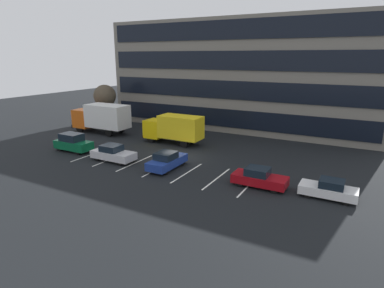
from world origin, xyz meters
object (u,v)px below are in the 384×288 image
(box_truck_orange, at_px, (102,117))
(suv_forest, at_px, (73,143))
(sedan_white, at_px, (329,189))
(sedan_maroon, at_px, (259,178))
(sedan_silver, at_px, (113,153))
(bare_tree, at_px, (105,96))
(box_truck_yellow_all, at_px, (174,128))
(sedan_navy, at_px, (167,161))

(box_truck_orange, relative_size, suv_forest, 1.95)
(sedan_white, bearing_deg, sedan_maroon, -176.42)
(sedan_silver, xyz_separation_m, bare_tree, (-11.94, 11.96, 3.53))
(box_truck_yellow_all, height_order, sedan_white, box_truck_yellow_all)
(box_truck_orange, xyz_separation_m, sedan_silver, (9.26, -8.29, -1.38))
(sedan_white, bearing_deg, box_truck_orange, 165.26)
(sedan_silver, bearing_deg, sedan_maroon, 2.05)
(sedan_navy, distance_m, sedan_white, 13.42)
(sedan_white, relative_size, bare_tree, 0.66)
(box_truck_yellow_all, xyz_separation_m, bare_tree, (-13.68, 3.73, 2.42))
(suv_forest, bearing_deg, sedan_maroon, -0.05)
(box_truck_yellow_all, distance_m, suv_forest, 10.94)
(box_truck_yellow_all, bearing_deg, bare_tree, 164.75)
(sedan_navy, bearing_deg, bare_tree, 147.27)
(bare_tree, bearing_deg, sedan_navy, -32.73)
(sedan_navy, xyz_separation_m, sedan_silver, (-5.71, -0.61, 0.00))
(sedan_white, bearing_deg, sedan_navy, -179.13)
(box_truck_orange, distance_m, sedan_white, 29.39)
(box_truck_yellow_all, height_order, sedan_silver, box_truck_yellow_all)
(suv_forest, distance_m, sedan_white, 25.10)
(sedan_navy, xyz_separation_m, sedan_maroon, (8.47, -0.11, -0.03))
(box_truck_yellow_all, height_order, suv_forest, box_truck_yellow_all)
(sedan_silver, height_order, suv_forest, suv_forest)
(box_truck_orange, height_order, sedan_navy, box_truck_orange)
(sedan_maroon, height_order, sedan_white, sedan_maroon)
(sedan_maroon, height_order, bare_tree, bare_tree)
(box_truck_orange, height_order, sedan_silver, box_truck_orange)
(box_truck_orange, relative_size, sedan_silver, 1.86)
(suv_forest, height_order, bare_tree, bare_tree)
(box_truck_yellow_all, relative_size, sedan_navy, 1.64)
(sedan_navy, distance_m, suv_forest, 11.69)
(box_truck_yellow_all, bearing_deg, sedan_navy, -62.46)
(sedan_navy, bearing_deg, sedan_white, 0.87)
(box_truck_orange, distance_m, box_truck_yellow_all, 11.01)
(box_truck_orange, xyz_separation_m, box_truck_yellow_all, (11.00, -0.05, -0.27))
(sedan_white, bearing_deg, sedan_silver, -177.55)
(suv_forest, xyz_separation_m, sedan_white, (25.10, 0.29, -0.25))
(suv_forest, bearing_deg, sedan_white, 0.67)
(sedan_navy, xyz_separation_m, suv_forest, (-11.68, -0.09, 0.18))
(sedan_navy, distance_m, bare_tree, 21.29)
(suv_forest, bearing_deg, box_truck_yellow_all, 44.99)
(sedan_silver, distance_m, suv_forest, 5.99)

